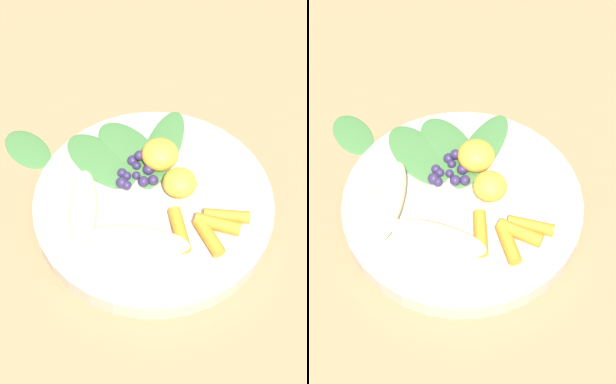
# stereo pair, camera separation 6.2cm
# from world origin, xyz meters

# --- Properties ---
(ground_plane) EXTENTS (2.40, 2.40, 0.00)m
(ground_plane) POSITION_xyz_m (0.00, 0.00, 0.00)
(ground_plane) COLOR #99704C
(bowl) EXTENTS (0.29, 0.29, 0.03)m
(bowl) POSITION_xyz_m (0.00, 0.00, 0.01)
(bowl) COLOR #B2AD9E
(bowl) RESTS_ON ground_plane
(banana_peeled_left) EXTENTS (0.11, 0.09, 0.03)m
(banana_peeled_left) POSITION_xyz_m (0.03, -0.06, 0.04)
(banana_peeled_left) COLOR beige
(banana_peeled_left) RESTS_ON bowl
(banana_peeled_right) EXTENTS (0.10, 0.11, 0.03)m
(banana_peeled_right) POSITION_xyz_m (-0.04, -0.07, 0.04)
(banana_peeled_right) COLOR beige
(banana_peeled_right) RESTS_ON bowl
(orange_segment_near) EXTENTS (0.05, 0.05, 0.03)m
(orange_segment_near) POSITION_xyz_m (-0.03, 0.05, 0.04)
(orange_segment_near) COLOR #F4A833
(orange_segment_near) RESTS_ON bowl
(orange_segment_far) EXTENTS (0.04, 0.04, 0.03)m
(orange_segment_far) POSITION_xyz_m (0.02, 0.03, 0.04)
(orange_segment_far) COLOR #F4A833
(orange_segment_far) RESTS_ON bowl
(carrot_front) EXTENTS (0.05, 0.05, 0.02)m
(carrot_front) POSITION_xyz_m (0.06, -0.02, 0.03)
(carrot_front) COLOR orange
(carrot_front) RESTS_ON bowl
(carrot_mid_left) EXTENTS (0.05, 0.03, 0.02)m
(carrot_mid_left) POSITION_xyz_m (0.09, -0.01, 0.03)
(carrot_mid_left) COLOR orange
(carrot_mid_left) RESTS_ON bowl
(carrot_mid_right) EXTENTS (0.05, 0.04, 0.02)m
(carrot_mid_right) POSITION_xyz_m (0.08, 0.01, 0.03)
(carrot_mid_right) COLOR orange
(carrot_mid_right) RESTS_ON bowl
(carrot_rear) EXTENTS (0.05, 0.04, 0.01)m
(carrot_rear) POSITION_xyz_m (0.09, 0.03, 0.03)
(carrot_rear) COLOR orange
(carrot_rear) RESTS_ON bowl
(blueberry_pile) EXTENTS (0.05, 0.05, 0.02)m
(blueberry_pile) POSITION_xyz_m (-0.04, 0.01, 0.03)
(blueberry_pile) COLOR #2D234C
(blueberry_pile) RESTS_ON bowl
(kale_leaf_left) EXTENTS (0.09, 0.14, 0.00)m
(kale_leaf_left) POSITION_xyz_m (-0.04, 0.07, 0.03)
(kale_leaf_left) COLOR #3D7038
(kale_leaf_left) RESTS_ON bowl
(kale_leaf_right) EXTENTS (0.11, 0.07, 0.00)m
(kale_leaf_right) POSITION_xyz_m (-0.07, 0.04, 0.03)
(kale_leaf_right) COLOR #3D7038
(kale_leaf_right) RESTS_ON bowl
(kale_leaf_rear) EXTENTS (0.12, 0.07, 0.00)m
(kale_leaf_rear) POSITION_xyz_m (-0.09, -0.00, 0.03)
(kale_leaf_rear) COLOR #3D7038
(kale_leaf_rear) RESTS_ON bowl
(kale_leaf_stray) EXTENTS (0.09, 0.06, 0.01)m
(kale_leaf_stray) POSITION_xyz_m (-0.19, -0.03, 0.00)
(kale_leaf_stray) COLOR #3D7038
(kale_leaf_stray) RESTS_ON ground_plane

